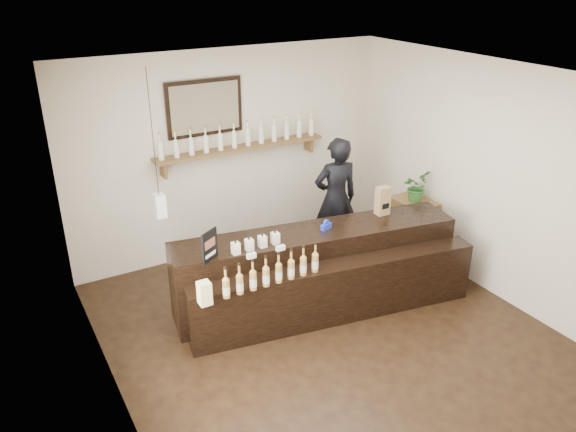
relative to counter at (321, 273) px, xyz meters
The scene contains 10 objects.
ground 0.76m from the counter, 111.62° to the right, with size 5.00×5.00×0.00m, color black.
room_shell 1.40m from the counter, 111.62° to the right, with size 5.00×5.00×5.00m.
back_wall_decor 2.26m from the counter, 101.81° to the left, with size 2.66×0.96×1.69m.
counter is the anchor object (origin of this frame).
promo_sign 1.48m from the counter, behind, with size 0.21×0.14×0.34m.
paper_bag 1.18m from the counter, ahead, with size 0.16×0.13×0.35m.
tape_dispenser 0.57m from the counter, 38.66° to the left, with size 0.15×0.10×0.12m.
side_cabinet 1.82m from the counter, 13.65° to the left, with size 0.44×0.59×0.84m.
potted_plant 1.92m from the counter, 13.65° to the left, with size 0.36×0.31×0.40m, color #2F6629.
shopkeeper 1.40m from the counter, 48.59° to the left, with size 0.70×0.46×1.93m, color black.
Camera 1 is at (-2.95, -4.18, 3.77)m, focal length 35.00 mm.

